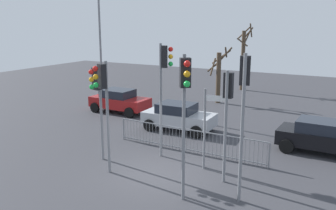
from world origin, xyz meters
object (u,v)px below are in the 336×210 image
at_px(car_red_near, 119,100).
at_px(street_lamp, 100,33).
at_px(traffic_light_rear_right, 244,95).
at_px(car_silver_trailing, 178,116).
at_px(traffic_light_mid_right, 228,101).
at_px(traffic_light_foreground_left, 103,93).
at_px(traffic_light_mid_left, 164,75).
at_px(bare_tree_left, 243,57).
at_px(car_black_mid, 322,136).
at_px(direction_sign_post, 206,125).
at_px(bare_tree_right, 219,74).
at_px(traffic_light_rear_left, 97,92).
at_px(traffic_light_foreground_right, 185,96).

height_order(car_red_near, street_lamp, street_lamp).
bearing_deg(traffic_light_rear_right, car_silver_trailing, 117.04).
bearing_deg(traffic_light_mid_right, traffic_light_foreground_left, -161.29).
distance_m(traffic_light_mid_left, traffic_light_rear_right, 4.71).
height_order(traffic_light_rear_right, bare_tree_left, bare_tree_left).
height_order(traffic_light_mid_left, car_black_mid, traffic_light_mid_left).
height_order(car_silver_trailing, car_black_mid, same).
height_order(traffic_light_foreground_left, car_silver_trailing, traffic_light_foreground_left).
height_order(direction_sign_post, car_silver_trailing, direction_sign_post).
relative_size(traffic_light_mid_left, bare_tree_right, 1.22).
xyz_separation_m(traffic_light_rear_right, car_red_near, (-10.52, 7.73, -2.76)).
bearing_deg(traffic_light_rear_left, bare_tree_left, -77.03).
relative_size(traffic_light_mid_left, direction_sign_post, 1.50).
distance_m(traffic_light_mid_left, bare_tree_right, 11.46).
distance_m(traffic_light_foreground_left, street_lamp, 12.17).
relative_size(traffic_light_mid_left, street_lamp, 0.59).
distance_m(direction_sign_post, bare_tree_left, 17.78).
bearing_deg(direction_sign_post, car_silver_trailing, 121.79).
height_order(direction_sign_post, bare_tree_right, bare_tree_right).
bearing_deg(traffic_light_rear_right, direction_sign_post, 123.34).
relative_size(traffic_light_foreground_right, car_red_near, 1.25).
xyz_separation_m(traffic_light_mid_left, car_black_mid, (5.92, 3.74, -2.79)).
height_order(traffic_light_foreground_left, car_black_mid, traffic_light_foreground_left).
height_order(traffic_light_foreground_left, bare_tree_right, traffic_light_foreground_left).
relative_size(car_silver_trailing, street_lamp, 0.47).
xyz_separation_m(bare_tree_left, bare_tree_right, (0.03, -5.62, -0.72)).
bearing_deg(bare_tree_left, car_red_near, -111.45).
distance_m(street_lamp, bare_tree_right, 8.68).
relative_size(traffic_light_rear_left, street_lamp, 0.49).
relative_size(traffic_light_rear_left, traffic_light_foreground_right, 0.84).
height_order(traffic_light_mid_right, traffic_light_rear_right, traffic_light_rear_right).
bearing_deg(bare_tree_right, car_red_near, -128.06).
distance_m(traffic_light_foreground_left, car_red_near, 10.05).
bearing_deg(direction_sign_post, bare_tree_left, 96.34).
bearing_deg(car_black_mid, direction_sign_post, -130.72).
relative_size(direction_sign_post, car_silver_trailing, 0.84).
bearing_deg(bare_tree_left, traffic_light_rear_right, -72.36).
bearing_deg(traffic_light_foreground_left, traffic_light_rear_right, -149.90).
bearing_deg(traffic_light_foreground_right, traffic_light_mid_left, -89.90).
height_order(traffic_light_mid_left, bare_tree_right, traffic_light_mid_left).
relative_size(traffic_light_mid_right, traffic_light_rear_left, 1.02).
bearing_deg(street_lamp, direction_sign_post, -33.19).
height_order(traffic_light_foreground_left, car_red_near, traffic_light_foreground_left).
bearing_deg(direction_sign_post, bare_tree_right, 102.20).
distance_m(traffic_light_rear_right, traffic_light_foreground_right, 1.84).
bearing_deg(car_black_mid, bare_tree_right, 137.66).
bearing_deg(traffic_light_rear_left, traffic_light_foreground_right, 175.48).
bearing_deg(traffic_light_foreground_right, traffic_light_mid_right, -143.62).
bearing_deg(traffic_light_foreground_left, bare_tree_right, -61.21).
xyz_separation_m(traffic_light_mid_right, traffic_light_mid_left, (-3.20, 1.10, 0.55)).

